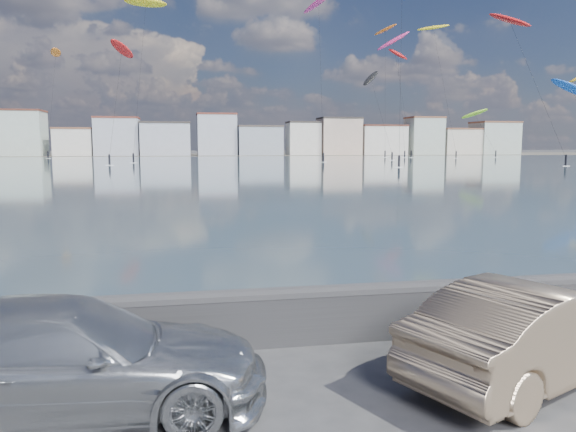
# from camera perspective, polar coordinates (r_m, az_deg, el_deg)

# --- Properties ---
(ground) EXTENTS (700.00, 700.00, 0.00)m
(ground) POSITION_cam_1_polar(r_m,az_deg,el_deg) (7.97, -1.80, -19.82)
(ground) COLOR #333335
(ground) RESTS_ON ground
(bay_water) EXTENTS (500.00, 177.00, 0.00)m
(bay_water) POSITION_cam_1_polar(r_m,az_deg,el_deg) (98.58, -10.16, 5.05)
(bay_water) COLOR #3A545F
(bay_water) RESTS_ON ground
(far_shore_strip) EXTENTS (500.00, 60.00, 0.00)m
(far_shore_strip) POSITION_cam_1_polar(r_m,az_deg,el_deg) (207.05, -10.52, 6.14)
(far_shore_strip) COLOR #4C473D
(far_shore_strip) RESTS_ON ground
(seawall) EXTENTS (400.00, 0.36, 1.08)m
(seawall) POSITION_cam_1_polar(r_m,az_deg,el_deg) (10.24, -4.21, -10.08)
(seawall) COLOR #28282B
(seawall) RESTS_ON ground
(far_buildings) EXTENTS (240.79, 13.26, 14.60)m
(far_buildings) POSITION_cam_1_polar(r_m,az_deg,el_deg) (193.04, -10.14, 7.87)
(far_buildings) COLOR #B7C6BC
(far_buildings) RESTS_ON ground
(car_silver) EXTENTS (5.47, 2.41, 1.56)m
(car_silver) POSITION_cam_1_polar(r_m,az_deg,el_deg) (8.30, -21.62, -13.32)
(car_silver) COLOR #B8BCBF
(car_silver) RESTS_ON ground
(car_champagne) EXTENTS (4.99, 3.46, 1.56)m
(car_champagne) POSITION_cam_1_polar(r_m,az_deg,el_deg) (9.62, 23.77, -10.60)
(car_champagne) COLOR tan
(car_champagne) RESTS_ON ground
(kitesurfer_1) EXTENTS (3.93, 12.85, 29.69)m
(kitesurfer_1) POSITION_cam_1_polar(r_m,az_deg,el_deg) (170.20, -22.53, 14.97)
(kitesurfer_1) COLOR orange
(kitesurfer_1) RESTS_ON ground
(kitesurfer_2) EXTENTS (4.77, 15.88, 32.54)m
(kitesurfer_2) POSITION_cam_1_polar(r_m,az_deg,el_deg) (172.12, 11.09, 15.75)
(kitesurfer_2) COLOR red
(kitesurfer_2) RESTS_ON ground
(kitesurfer_6) EXTENTS (9.72, 13.69, 37.00)m
(kitesurfer_6) POSITION_cam_1_polar(r_m,az_deg,el_deg) (174.19, 10.64, 16.98)
(kitesurfer_6) COLOR #E5338C
(kitesurfer_6) RESTS_ON ground
(kitesurfer_8) EXTENTS (7.09, 13.80, 22.38)m
(kitesurfer_8) POSITION_cam_1_polar(r_m,az_deg,el_deg) (141.94, 8.44, 13.57)
(kitesurfer_8) COLOR black
(kitesurfer_8) RESTS_ON ground
(kitesurfer_9) EXTENTS (6.94, 19.24, 29.41)m
(kitesurfer_9) POSITION_cam_1_polar(r_m,az_deg,el_deg) (117.76, 21.60, 17.94)
(kitesurfer_9) COLOR red
(kitesurfer_9) RESTS_ON ground
(kitesurfer_10) EXTENTS (7.07, 10.29, 35.69)m
(kitesurfer_10) POSITION_cam_1_polar(r_m,az_deg,el_deg) (126.09, 3.14, 20.64)
(kitesurfer_10) COLOR #E5338C
(kitesurfer_10) RESTS_ON ground
(kitesurfer_11) EXTENTS (6.31, 11.91, 38.29)m
(kitesurfer_11) POSITION_cam_1_polar(r_m,az_deg,el_deg) (172.59, 9.86, 17.91)
(kitesurfer_11) COLOR orange
(kitesurfer_11) RESTS_ON ground
(kitesurfer_12) EXTENTS (5.22, 17.37, 23.96)m
(kitesurfer_12) POSITION_cam_1_polar(r_m,az_deg,el_deg) (117.64, -16.53, 15.75)
(kitesurfer_12) COLOR red
(kitesurfer_12) RESTS_ON ground
(kitesurfer_14) EXTENTS (7.54, 10.30, 15.60)m
(kitesurfer_14) POSITION_cam_1_polar(r_m,az_deg,el_deg) (110.37, 26.97, 11.34)
(kitesurfer_14) COLOR blue
(kitesurfer_14) RESTS_ON ground
(kitesurfer_15) EXTENTS (8.71, 10.24, 14.90)m
(kitesurfer_15) POSITION_cam_1_polar(r_m,az_deg,el_deg) (178.37, 18.46, 9.77)
(kitesurfer_15) COLOR #8CD826
(kitesurfer_15) RESTS_ON ground
(kitesurfer_16) EXTENTS (9.03, 13.40, 36.80)m
(kitesurfer_16) POSITION_cam_1_polar(r_m,az_deg,el_deg) (167.50, 14.56, 17.86)
(kitesurfer_16) COLOR yellow
(kitesurfer_16) RESTS_ON ground
(kitesurfer_17) EXTENTS (9.75, 11.64, 33.78)m
(kitesurfer_17) POSITION_cam_1_polar(r_m,az_deg,el_deg) (126.27, -14.25, 20.12)
(kitesurfer_17) COLOR yellow
(kitesurfer_17) RESTS_ON ground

